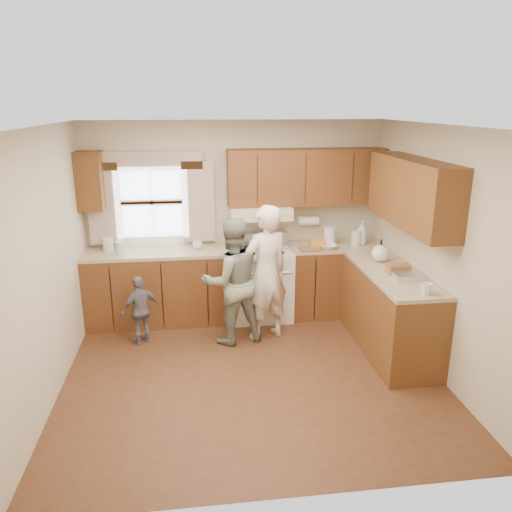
{
  "coord_description": "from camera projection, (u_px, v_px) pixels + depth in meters",
  "views": [
    {
      "loc": [
        -0.55,
        -4.58,
        2.7
      ],
      "look_at": [
        0.1,
        0.4,
        1.15
      ],
      "focal_mm": 35.0,
      "sensor_mm": 36.0,
      "label": 1
    }
  ],
  "objects": [
    {
      "name": "kitchen_fixtures",
      "position": [
        291.0,
        263.0,
        6.05
      ],
      "size": [
        3.8,
        2.25,
        2.15
      ],
      "color": "#4A250F",
      "rests_on": "ground"
    },
    {
      "name": "woman_left",
      "position": [
        265.0,
        273.0,
        5.78
      ],
      "size": [
        0.7,
        0.6,
        1.61
      ],
      "primitive_type": "imported",
      "rotation": [
        0.0,
        0.0,
        3.57
      ],
      "color": "silver",
      "rests_on": "ground"
    },
    {
      "name": "woman_right",
      "position": [
        232.0,
        281.0,
        5.7
      ],
      "size": [
        0.83,
        0.72,
        1.48
      ],
      "primitive_type": "imported",
      "rotation": [
        0.0,
        0.0,
        3.38
      ],
      "color": "#273D2D",
      "rests_on": "ground"
    },
    {
      "name": "room",
      "position": [
        251.0,
        259.0,
        4.84
      ],
      "size": [
        3.8,
        3.8,
        3.8
      ],
      "color": "#492716",
      "rests_on": "ground"
    },
    {
      "name": "child",
      "position": [
        141.0,
        310.0,
        5.74
      ],
      "size": [
        0.51,
        0.42,
        0.82
      ],
      "primitive_type": "imported",
      "rotation": [
        0.0,
        0.0,
        3.69
      ],
      "color": "slate",
      "rests_on": "ground"
    },
    {
      "name": "stove",
      "position": [
        261.0,
        282.0,
        6.46
      ],
      "size": [
        0.76,
        0.67,
        1.07
      ],
      "color": "silver",
      "rests_on": "ground"
    }
  ]
}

